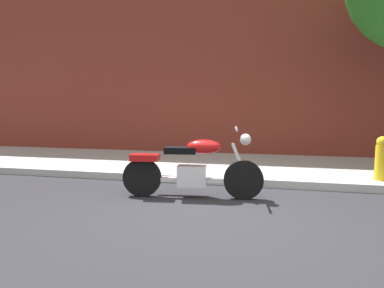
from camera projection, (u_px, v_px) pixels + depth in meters
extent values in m
plane|color=#28282D|center=(217.00, 213.00, 4.55)|extent=(60.00, 60.00, 0.00)
cube|color=#AFAFAF|center=(238.00, 167.00, 7.61)|extent=(25.66, 3.22, 0.14)
cube|color=maroon|center=(246.00, 15.00, 8.99)|extent=(25.66, 0.50, 7.61)
cylinder|color=black|center=(243.00, 180.00, 5.17)|extent=(0.61, 0.17, 0.60)
cylinder|color=black|center=(142.00, 178.00, 5.34)|extent=(0.61, 0.17, 0.60)
cube|color=silver|center=(192.00, 176.00, 5.25)|extent=(0.47, 0.33, 0.32)
cube|color=silver|center=(192.00, 180.00, 5.26)|extent=(1.42, 0.25, 0.06)
ellipsoid|color=red|center=(204.00, 147.00, 5.18)|extent=(0.55, 0.32, 0.22)
cube|color=black|center=(180.00, 150.00, 5.22)|extent=(0.50, 0.29, 0.10)
cube|color=red|center=(145.00, 157.00, 5.30)|extent=(0.46, 0.29, 0.10)
cylinder|color=silver|center=(240.00, 162.00, 5.15)|extent=(0.28, 0.08, 0.58)
cylinder|color=silver|center=(236.00, 129.00, 5.10)|extent=(0.12, 0.70, 0.04)
sphere|color=silver|center=(246.00, 139.00, 5.10)|extent=(0.17, 0.17, 0.17)
cylinder|color=silver|center=(178.00, 179.00, 5.44)|extent=(0.81, 0.18, 0.09)
cylinder|color=gold|center=(381.00, 167.00, 5.87)|extent=(0.20, 0.20, 0.75)
sphere|color=gold|center=(382.00, 142.00, 5.82)|extent=(0.19, 0.19, 0.19)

